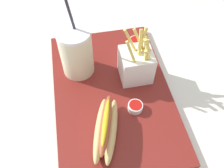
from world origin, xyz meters
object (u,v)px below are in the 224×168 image
object	(u,v)px
ketchup_cup_2	(67,42)
fries_basket	(136,64)
soda_cup	(76,52)
hot_dog_1	(106,128)
ketchup_cup_3	(136,41)
ketchup_cup_1	(135,107)

from	to	relation	value
ketchup_cup_2	fries_basket	bearing A→B (deg)	-131.48
soda_cup	hot_dog_1	distance (m)	0.23
ketchup_cup_2	ketchup_cup_3	size ratio (longest dim) A/B	0.76
hot_dog_1	ketchup_cup_3	xyz separation A→B (m)	(0.29, -0.15, -0.01)
soda_cup	ketchup_cup_3	size ratio (longest dim) A/B	6.32
soda_cup	ketchup_cup_1	xyz separation A→B (m)	(-0.17, -0.13, -0.06)
soda_cup	ketchup_cup_1	world-z (taller)	soda_cup
hot_dog_1	ketchup_cup_3	distance (m)	0.33
hot_dog_1	ketchup_cup_3	bearing A→B (deg)	-26.95
fries_basket	ketchup_cup_2	distance (m)	0.25
fries_basket	hot_dog_1	xyz separation A→B (m)	(-0.17, 0.12, -0.02)
ketchup_cup_3	soda_cup	bearing A→B (deg)	111.00
soda_cup	ketchup_cup_2	bearing A→B (deg)	13.63
soda_cup	ketchup_cup_3	world-z (taller)	soda_cup
fries_basket	ketchup_cup_1	distance (m)	0.12
ketchup_cup_1	ketchup_cup_2	size ratio (longest dim) A/B	1.30
fries_basket	hot_dog_1	world-z (taller)	fries_basket
ketchup_cup_1	ketchup_cup_3	size ratio (longest dim) A/B	1.00
hot_dog_1	ketchup_cup_2	distance (m)	0.34
ketchup_cup_2	soda_cup	bearing A→B (deg)	-166.37
soda_cup	ketchup_cup_2	xyz separation A→B (m)	(0.11, 0.03, -0.06)
fries_basket	soda_cup	bearing A→B (deg)	71.33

